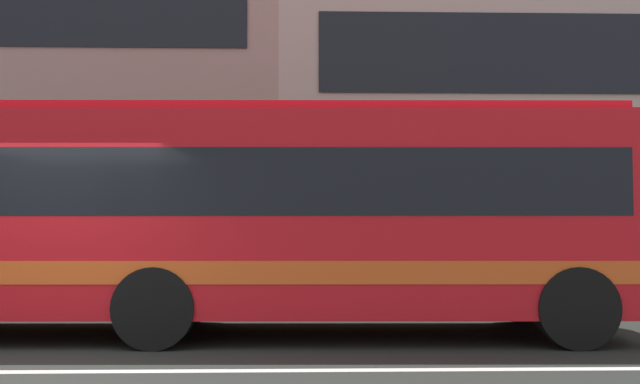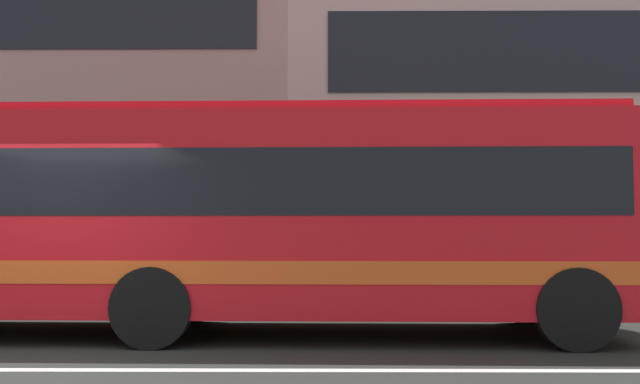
# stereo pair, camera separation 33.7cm
# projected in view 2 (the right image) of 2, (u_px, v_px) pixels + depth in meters

# --- Properties ---
(ground_plane) EXTENTS (160.00, 160.00, 0.00)m
(ground_plane) POSITION_uv_depth(u_px,v_px,m) (9.00, 370.00, 7.15)
(ground_plane) COLOR #262A26
(lane_centre_line) EXTENTS (60.00, 0.16, 0.01)m
(lane_centre_line) POSITION_uv_depth(u_px,v_px,m) (9.00, 370.00, 7.15)
(lane_centre_line) COLOR silver
(lane_centre_line) RESTS_ON ground_plane
(hedge_row_far) EXTENTS (19.49, 1.10, 1.11)m
(hedge_row_far) POSITION_uv_depth(u_px,v_px,m) (267.00, 275.00, 13.26)
(hedge_row_far) COLOR #306C2A
(hedge_row_far) RESTS_ON ground_plane
(apartment_block_left) EXTENTS (18.42, 11.01, 11.80)m
(apartment_block_left) POSITION_uv_depth(u_px,v_px,m) (6.00, 87.00, 21.80)
(apartment_block_left) COLOR tan
(apartment_block_left) RESTS_ON ground_plane
(transit_bus) EXTENTS (10.99, 2.77, 3.06)m
(transit_bus) POSITION_uv_depth(u_px,v_px,m) (223.00, 212.00, 9.60)
(transit_bus) COLOR red
(transit_bus) RESTS_ON ground_plane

